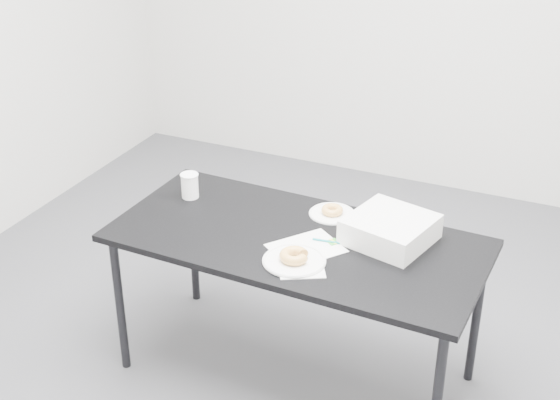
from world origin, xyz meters
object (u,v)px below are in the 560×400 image
at_px(scorecard, 306,248).
at_px(coffee_cup, 190,186).
at_px(bakery_box, 390,229).
at_px(plate_near, 294,261).
at_px(donut_near, 294,256).
at_px(donut_far, 332,210).
at_px(pen, 328,241).
at_px(table, 297,249).
at_px(plate_far, 332,214).

xyz_separation_m(scorecard, coffee_cup, (-0.65, 0.20, 0.06)).
bearing_deg(bakery_box, coffee_cup, -166.39).
distance_m(scorecard, plate_near, 0.12).
bearing_deg(donut_near, donut_far, 90.53).
height_order(scorecard, pen, pen).
relative_size(donut_far, coffee_cup, 0.82).
height_order(donut_far, coffee_cup, coffee_cup).
bearing_deg(table, pen, 8.19).
height_order(table, bakery_box, bakery_box).
bearing_deg(donut_far, table, -103.74).
height_order(table, donut_near, donut_near).
distance_m(scorecard, bakery_box, 0.35).
bearing_deg(pen, donut_far, 100.19).
bearing_deg(plate_far, pen, -73.43).
relative_size(donut_near, plate_far, 0.58).
bearing_deg(pen, donut_near, -115.15).
height_order(plate_far, bakery_box, bakery_box).
xyz_separation_m(scorecard, pen, (0.06, 0.08, 0.01)).
relative_size(scorecard, donut_far, 2.89).
relative_size(coffee_cup, bakery_box, 0.37).
relative_size(plate_near, bakery_box, 0.80).
bearing_deg(donut_far, donut_near, -89.47).
xyz_separation_m(scorecard, donut_near, (-0.00, -0.12, 0.03)).
relative_size(table, scorecard, 5.72).
bearing_deg(pen, table, 179.68).
bearing_deg(table, plate_near, -68.05).
distance_m(coffee_cup, bakery_box, 0.94).
xyz_separation_m(scorecard, bakery_box, (0.29, 0.20, 0.05)).
bearing_deg(donut_far, plate_near, -89.47).
bearing_deg(table, bakery_box, 22.91).
bearing_deg(table, plate_far, 78.39).
distance_m(plate_far, donut_far, 0.02).
xyz_separation_m(pen, donut_far, (-0.07, 0.23, 0.01)).
xyz_separation_m(plate_near, donut_far, (-0.00, 0.43, 0.01)).
distance_m(table, donut_near, 0.21).
bearing_deg(scorecard, donut_near, -54.66).
distance_m(scorecard, donut_near, 0.12).
bearing_deg(plate_near, coffee_cup, 153.82).
relative_size(pen, donut_near, 1.09).
bearing_deg(donut_near, table, 109.81).
height_order(pen, plate_far, pen).
height_order(donut_far, bakery_box, bakery_box).
height_order(donut_near, bakery_box, bakery_box).
bearing_deg(coffee_cup, bakery_box, -0.31).
height_order(plate_far, coffee_cup, coffee_cup).
bearing_deg(coffee_cup, donut_far, 9.55).
relative_size(donut_far, bakery_box, 0.30).
distance_m(table, coffee_cup, 0.61).
xyz_separation_m(pen, bakery_box, (0.22, 0.12, 0.05)).
relative_size(table, plate_far, 7.77).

